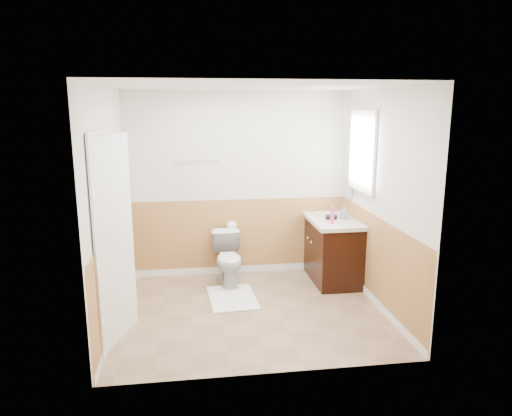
{
  "coord_description": "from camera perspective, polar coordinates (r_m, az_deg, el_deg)",
  "views": [
    {
      "loc": [
        -0.64,
        -4.96,
        2.3
      ],
      "look_at": [
        0.1,
        0.25,
        1.15
      ],
      "focal_mm": 32.95,
      "sensor_mm": 36.0,
      "label": 1
    }
  ],
  "objects": [
    {
      "name": "hair_dryer_body",
      "position": [
        6.18,
        9.11,
        -1.07
      ],
      "size": [
        0.14,
        0.07,
        0.07
      ],
      "primitive_type": "cylinder",
      "rotation": [
        0.0,
        1.57,
        0.0
      ],
      "color": "black",
      "rests_on": "countertop"
    },
    {
      "name": "towel_bar",
      "position": [
        6.25,
        -7.23,
        5.79
      ],
      "size": [
        0.62,
        0.02,
        0.02
      ],
      "primitive_type": "cylinder",
      "rotation": [
        0.0,
        1.57,
        0.0
      ],
      "color": "silver",
      "rests_on": "wall_back"
    },
    {
      "name": "wainscot_right",
      "position": [
        5.69,
        14.43,
        -6.52
      ],
      "size": [
        0.0,
        2.6,
        2.6
      ],
      "primitive_type": "plane",
      "rotation": [
        1.57,
        0.0,
        -1.57
      ],
      "color": "#B28547",
      "rests_on": "floor"
    },
    {
      "name": "lotion_bottle",
      "position": [
        5.96,
        9.25,
        -0.84
      ],
      "size": [
        0.05,
        0.05,
        0.22
      ],
      "primitive_type": "cylinder",
      "color": "#DF3981",
      "rests_on": "countertop"
    },
    {
      "name": "countertop",
      "position": [
        6.31,
        9.15,
        -1.36
      ],
      "size": [
        0.6,
        1.15,
        0.05
      ],
      "primitive_type": "cube",
      "color": "beige",
      "rests_on": "vanity_cabinet"
    },
    {
      "name": "toilet",
      "position": [
        6.18,
        -3.35,
        -6.2
      ],
      "size": [
        0.42,
        0.69,
        0.68
      ],
      "primitive_type": "imported",
      "rotation": [
        0.0,
        0.0,
        0.07
      ],
      "color": "silver",
      "rests_on": "floor"
    },
    {
      "name": "sink_basin",
      "position": [
        6.44,
        8.86,
        -0.75
      ],
      "size": [
        0.36,
        0.36,
        0.02
      ],
      "primitive_type": "cylinder",
      "color": "silver",
      "rests_on": "countertop"
    },
    {
      "name": "door_frame",
      "position": [
        4.76,
        -17.92,
        -3.75
      ],
      "size": [
        0.02,
        0.92,
        2.1
      ],
      "primitive_type": "cube",
      "color": "white",
      "rests_on": "wall_left"
    },
    {
      "name": "floor",
      "position": [
        5.51,
        -0.68,
        -12.37
      ],
      "size": [
        3.0,
        3.0,
        0.0
      ],
      "primitive_type": "plane",
      "color": "#8C7051",
      "rests_on": "ground"
    },
    {
      "name": "tp_holder_bar",
      "position": [
        6.42,
        -2.99,
        -2.14
      ],
      "size": [
        0.14,
        0.02,
        0.02
      ],
      "primitive_type": "cylinder",
      "rotation": [
        0.0,
        1.57,
        0.0
      ],
      "color": "silver",
      "rests_on": "wall_back"
    },
    {
      "name": "wall_right",
      "position": [
        5.5,
        14.96,
        0.9
      ],
      "size": [
        0.0,
        3.0,
        3.0
      ],
      "primitive_type": "plane",
      "rotation": [
        1.57,
        0.0,
        -1.57
      ],
      "color": "silver",
      "rests_on": "floor"
    },
    {
      "name": "window_frame",
      "position": [
        5.96,
        12.77,
        6.73
      ],
      "size": [
        0.04,
        0.8,
        1.0
      ],
      "primitive_type": "cube",
      "color": "white",
      "rests_on": "wall_right"
    },
    {
      "name": "door_knob",
      "position": [
        5.08,
        -15.73,
        -3.57
      ],
      "size": [
        0.06,
        0.06,
        0.06
      ],
      "primitive_type": "sphere",
      "color": "silver",
      "rests_on": "door"
    },
    {
      "name": "wall_front",
      "position": [
        3.86,
        1.74,
        -3.45
      ],
      "size": [
        3.0,
        0.0,
        3.0
      ],
      "primitive_type": "plane",
      "rotation": [
        -1.57,
        0.0,
        0.0
      ],
      "color": "silver",
      "rests_on": "floor"
    },
    {
      "name": "faucet",
      "position": [
        6.48,
        10.4,
        -0.18
      ],
      "size": [
        0.02,
        0.02,
        0.14
      ],
      "primitive_type": "cylinder",
      "color": "#B9B9C0",
      "rests_on": "countertop"
    },
    {
      "name": "mirror_panel",
      "position": [
        6.46,
        11.14,
        5.42
      ],
      "size": [
        0.02,
        0.35,
        0.9
      ],
      "primitive_type": "cube",
      "color": "silver",
      "rests_on": "wall_right"
    },
    {
      "name": "window_glass",
      "position": [
        5.97,
        12.92,
        6.72
      ],
      "size": [
        0.01,
        0.7,
        0.9
      ],
      "primitive_type": "cube",
      "color": "white",
      "rests_on": "wall_right"
    },
    {
      "name": "wainscot_back",
      "position": [
        6.54,
        -2.14,
        -3.68
      ],
      "size": [
        3.0,
        0.0,
        3.0
      ],
      "primitive_type": "plane",
      "rotation": [
        1.57,
        0.0,
        0.0
      ],
      "color": "#B28547",
      "rests_on": "floor"
    },
    {
      "name": "bath_mat",
      "position": [
        5.83,
        -2.89,
        -10.82
      ],
      "size": [
        0.6,
        0.83,
        0.02
      ],
      "primitive_type": "cube",
      "rotation": [
        0.0,
        0.0,
        0.07
      ],
      "color": "white",
      "rests_on": "floor"
    },
    {
      "name": "vanity_knob_right",
      "position": [
        6.39,
        6.32,
        -3.64
      ],
      "size": [
        0.03,
        0.03,
        0.03
      ],
      "primitive_type": "sphere",
      "color": "silver",
      "rests_on": "vanity_cabinet"
    },
    {
      "name": "wall_left",
      "position": [
        5.15,
        -17.52,
        -0.03
      ],
      "size": [
        0.0,
        3.0,
        3.0
      ],
      "primitive_type": "plane",
      "rotation": [
        1.57,
        0.0,
        1.57
      ],
      "color": "silver",
      "rests_on": "floor"
    },
    {
      "name": "hair_dryer_handle",
      "position": [
        6.17,
        8.85,
        -1.37
      ],
      "size": [
        0.03,
        0.03,
        0.07
      ],
      "primitive_type": "cylinder",
      "color": "black",
      "rests_on": "countertop"
    },
    {
      "name": "wall_back",
      "position": [
        6.38,
        -2.21,
        2.84
      ],
      "size": [
        3.0,
        0.0,
        3.0
      ],
      "primitive_type": "plane",
      "rotation": [
        1.57,
        0.0,
        0.0
      ],
      "color": "silver",
      "rests_on": "floor"
    },
    {
      "name": "wainscot_left",
      "position": [
        5.35,
        -16.87,
        -7.9
      ],
      "size": [
        0.0,
        2.6,
        2.6
      ],
      "primitive_type": "plane",
      "rotation": [
        1.57,
        0.0,
        1.57
      ],
      "color": "#B28547",
      "rests_on": "floor"
    },
    {
      "name": "door",
      "position": [
        4.75,
        -17.01,
        -3.85
      ],
      "size": [
        0.29,
        0.78,
        2.04
      ],
      "primitive_type": "cube",
      "rotation": [
        0.0,
        0.0,
        -0.31
      ],
      "color": "white",
      "rests_on": "wall_left"
    },
    {
      "name": "wainscot_front",
      "position": [
        4.14,
        1.65,
        -13.44
      ],
      "size": [
        3.0,
        0.0,
        3.0
      ],
      "primitive_type": "plane",
      "rotation": [
        -1.57,
        0.0,
        0.0
      ],
      "color": "#B28547",
      "rests_on": "floor"
    },
    {
      "name": "tp_sheet",
      "position": [
        6.45,
        -2.98,
        -3.08
      ],
      "size": [
        0.1,
        0.01,
        0.16
      ],
      "primitive_type": "cube",
      "color": "white",
      "rests_on": "tp_roll"
    },
    {
      "name": "vanity_knob_left",
      "position": [
        6.21,
        6.77,
        -4.14
      ],
      "size": [
        0.03,
        0.03,
        0.03
      ],
      "primitive_type": "sphere",
      "color": "silver",
      "rests_on": "vanity_cabinet"
    },
    {
      "name": "soap_dispenser",
      "position": [
        6.23,
        10.61,
        -0.48
      ],
      "size": [
        0.11,
        0.11,
        0.19
      ],
      "primitive_type": "imported",
      "rotation": [
        0.0,
        0.0,
        0.28
      ],
      "color": "#8B919D",
      "rests_on": "countertop"
    },
    {
      "name": "ceiling",
      "position": [
        5.01,
        -0.76,
        14.61
      ],
      "size": [
        3.0,
        3.0,
        0.0
      ],
      "primitive_type": "plane",
      "rotation": [
        3.14,
        0.0,
        0.0
      ],
      "color": "white",
      "rests_on": "floor"
    },
    {
      "name": "vanity_cabinet",
      "position": [
        6.42,
        9.11,
        -5.05
      ],
      "size": [
        0.55,
        1.1,
        0.8
      ],
      "primitive_type": "cube",
      "color": "black",
      "rests_on": "floor"
    },
    {
      "name": "tp_roll",
      "position": [
        6.42,
        -2.99,
        -2.14
      ],
      "size": [
        0.1,
        0.11,
        0.11
      ],
      "primitive_type": "cylinder",
      "rotation": [
        0.0,
        1.57,
        0.0
      ],
      "color": "white",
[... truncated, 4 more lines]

